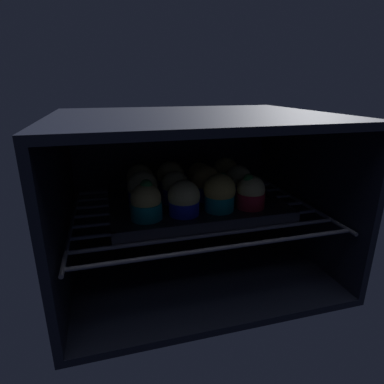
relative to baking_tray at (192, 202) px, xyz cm
name	(u,v)px	position (x,y,z in cm)	size (l,w,h in cm)	color
oven_cavity	(190,190)	(0.00, 2.28, 2.32)	(59.00, 47.00, 37.00)	black
oven_rack	(194,210)	(0.00, -1.97, -1.08)	(54.80, 42.00, 0.80)	#444756
baking_tray	(192,202)	(0.00, 0.00, 0.00)	(38.35, 30.70, 2.20)	black
muffin_row0_col0	(146,202)	(-11.82, -7.93, 4.09)	(6.47, 6.47, 8.36)	#0C8C84
muffin_row0_col1	(184,199)	(-3.88, -7.68, 3.88)	(6.84, 6.84, 7.52)	#1928B7
muffin_row0_col2	(219,193)	(4.11, -7.43, 4.40)	(6.98, 6.98, 8.35)	#0C8C84
muffin_row0_col3	(251,193)	(11.37, -7.64, 3.92)	(6.47, 6.47, 7.87)	red
muffin_row1_col0	(143,190)	(-11.55, -0.15, 4.28)	(6.74, 6.74, 8.05)	#1928B7
muffin_row1_col1	(175,188)	(-3.98, 0.23, 3.82)	(6.47, 6.47, 7.36)	#1928B7
muffin_row1_col2	(206,184)	(3.50, 0.35, 4.31)	(6.95, 6.95, 8.11)	#1928B7
muffin_row1_col3	(238,182)	(11.80, 0.35, 4.00)	(6.47, 6.47, 7.63)	#1928B7
muffin_row2_col0	(140,181)	(-11.27, 7.76, 3.98)	(6.72, 6.72, 7.64)	#0C8C84
muffin_row2_col1	(171,178)	(-3.55, 7.49, 4.19)	(6.92, 6.92, 7.98)	#1928B7
muffin_row2_col2	(199,177)	(4.01, 7.45, 3.81)	(6.47, 6.47, 7.21)	silver
muffin_row2_col3	(225,173)	(11.32, 8.02, 4.24)	(6.64, 6.64, 7.97)	#7A238C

